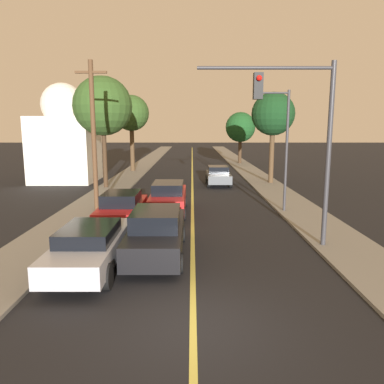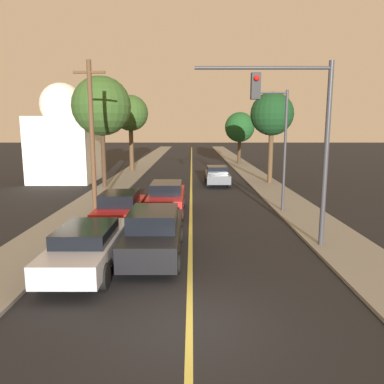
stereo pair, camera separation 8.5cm
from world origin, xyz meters
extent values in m
plane|color=black|center=(0.00, 0.00, 0.00)|extent=(200.00, 200.00, 0.00)
cube|color=black|center=(0.00, 36.00, 0.01)|extent=(8.97, 80.00, 0.01)
cube|color=#D1C14C|center=(0.00, 36.00, 0.01)|extent=(0.16, 76.00, 0.00)
cube|color=gray|center=(-5.73, 36.00, 0.06)|extent=(2.50, 80.00, 0.12)
cube|color=gray|center=(5.73, 36.00, 0.06)|extent=(2.50, 80.00, 0.12)
cube|color=black|center=(-1.26, 4.79, 0.71)|extent=(1.79, 5.16, 0.78)
cube|color=black|center=(-1.26, 4.58, 1.39)|extent=(1.58, 2.32, 0.59)
cylinder|color=black|center=(-2.11, 6.39, 0.32)|extent=(0.22, 0.63, 0.63)
cylinder|color=black|center=(-0.40, 6.39, 0.32)|extent=(0.22, 0.63, 0.63)
cylinder|color=black|center=(-2.11, 3.19, 0.32)|extent=(0.22, 0.63, 0.63)
cylinder|color=black|center=(-0.40, 3.19, 0.32)|extent=(0.22, 0.63, 0.63)
cube|color=red|center=(-1.26, 11.35, 0.71)|extent=(1.73, 5.05, 0.79)
cube|color=black|center=(-1.26, 11.14, 1.38)|extent=(1.53, 2.27, 0.55)
cylinder|color=black|center=(-2.08, 12.91, 0.32)|extent=(0.22, 0.63, 0.63)
cylinder|color=black|center=(-0.43, 12.91, 0.32)|extent=(0.22, 0.63, 0.63)
cylinder|color=black|center=(-2.08, 9.78, 0.32)|extent=(0.22, 0.63, 0.63)
cylinder|color=black|center=(-0.43, 9.78, 0.32)|extent=(0.22, 0.63, 0.63)
cube|color=#A5A8B2|center=(-3.23, 3.56, 0.70)|extent=(1.79, 5.13, 0.64)
cube|color=black|center=(-3.23, 3.35, 1.23)|extent=(1.58, 2.31, 0.42)
cylinder|color=black|center=(-4.08, 5.15, 0.37)|extent=(0.22, 0.75, 0.75)
cylinder|color=black|center=(-2.38, 5.15, 0.37)|extent=(0.22, 0.75, 0.75)
cylinder|color=black|center=(-4.08, 1.97, 0.37)|extent=(0.22, 0.75, 0.75)
cylinder|color=black|center=(-2.38, 1.97, 0.37)|extent=(0.22, 0.75, 0.75)
cube|color=red|center=(-3.23, 8.96, 0.65)|extent=(1.77, 4.58, 0.69)
cube|color=black|center=(-3.23, 8.78, 1.27)|extent=(1.56, 2.06, 0.56)
cylinder|color=black|center=(-4.07, 10.38, 0.30)|extent=(0.22, 0.61, 0.61)
cylinder|color=black|center=(-2.39, 10.38, 0.30)|extent=(0.22, 0.61, 0.61)
cylinder|color=black|center=(-4.07, 7.54, 0.30)|extent=(0.22, 0.61, 0.61)
cylinder|color=black|center=(-2.39, 7.54, 0.30)|extent=(0.22, 0.61, 0.61)
cube|color=#474C51|center=(2.02, 20.87, 0.64)|extent=(1.73, 4.20, 0.62)
cube|color=black|center=(2.02, 21.04, 1.20)|extent=(1.53, 1.89, 0.51)
cylinder|color=black|center=(2.84, 19.57, 0.33)|extent=(0.22, 0.65, 0.65)
cylinder|color=black|center=(1.19, 19.57, 0.33)|extent=(0.22, 0.65, 0.65)
cylinder|color=black|center=(2.84, 22.18, 0.33)|extent=(0.22, 0.65, 0.65)
cylinder|color=black|center=(1.19, 22.18, 0.33)|extent=(0.22, 0.65, 0.65)
cylinder|color=#333338|center=(4.88, 5.63, 3.42)|extent=(0.18, 0.18, 6.61)
cylinder|color=#333338|center=(2.52, 5.63, 6.48)|extent=(4.73, 0.12, 0.12)
cube|color=black|center=(2.28, 5.63, 5.87)|extent=(0.32, 0.28, 0.90)
sphere|color=red|center=(2.28, 5.45, 6.11)|extent=(0.20, 0.20, 0.20)
cylinder|color=#333338|center=(4.83, 11.43, 3.21)|extent=(0.14, 0.14, 6.17)
cylinder|color=#333338|center=(4.06, 11.43, 6.14)|extent=(1.54, 0.09, 0.09)
sphere|color=beige|center=(3.29, 11.43, 6.09)|extent=(0.36, 0.36, 0.36)
cylinder|color=#513823|center=(-5.08, 11.57, 3.94)|extent=(0.24, 0.24, 7.64)
cube|color=#513823|center=(-5.08, 11.57, 7.16)|extent=(1.60, 0.12, 0.12)
cylinder|color=#3D2B1C|center=(-6.33, 19.19, 2.29)|extent=(0.31, 0.31, 4.34)
sphere|color=#2D4C1E|center=(-6.33, 19.19, 5.91)|extent=(4.16, 4.16, 4.16)
cylinder|color=#4C3823|center=(-5.98, 29.56, 2.35)|extent=(0.43, 0.43, 4.45)
sphere|color=#2D4C1E|center=(-5.98, 29.56, 5.79)|extent=(3.48, 3.48, 3.48)
cylinder|color=#4C3823|center=(6.19, 21.38, 2.20)|extent=(0.37, 0.37, 4.17)
sphere|color=#143819|center=(6.19, 21.38, 5.44)|extent=(3.30, 3.30, 3.30)
cylinder|color=#3D2B1C|center=(5.76, 37.41, 1.65)|extent=(0.41, 0.41, 3.06)
sphere|color=#19471E|center=(5.76, 37.41, 4.42)|extent=(3.54, 3.54, 3.54)
cube|color=silver|center=(-10.39, 22.90, 2.62)|extent=(4.81, 4.81, 5.25)
sphere|color=silver|center=(-10.39, 22.90, 6.20)|extent=(3.46, 3.46, 3.46)
camera|label=1|loc=(-0.03, -7.84, 4.47)|focal=35.00mm
camera|label=2|loc=(0.06, -7.84, 4.47)|focal=35.00mm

